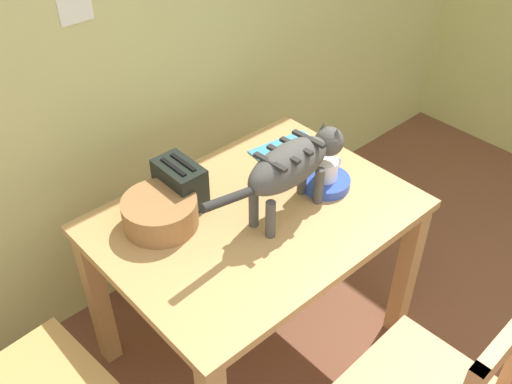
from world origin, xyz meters
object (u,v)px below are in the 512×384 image
at_px(dining_table, 256,232).
at_px(toaster, 180,184).
at_px(cat, 293,164).
at_px(magazine, 290,152).
at_px(saucer_bowl, 325,182).
at_px(coffee_mug, 327,170).
at_px(book_stack, 169,200).
at_px(wicker_basket, 160,212).

height_order(dining_table, toaster, toaster).
relative_size(cat, magazine, 2.34).
relative_size(saucer_bowl, magazine, 0.66).
height_order(dining_table, coffee_mug, coffee_mug).
distance_m(magazine, book_stack, 0.59).
distance_m(cat, book_stack, 0.49).
distance_m(dining_table, cat, 0.33).
height_order(wicker_basket, toaster, toaster).
height_order(cat, book_stack, cat).
relative_size(book_stack, toaster, 0.82).
height_order(dining_table, wicker_basket, wicker_basket).
bearing_deg(magazine, wicker_basket, -171.16).
height_order(coffee_mug, magazine, coffee_mug).
bearing_deg(wicker_basket, coffee_mug, -21.91).
xyz_separation_m(wicker_basket, toaster, (0.13, 0.05, 0.03)).
bearing_deg(book_stack, saucer_bowl, -30.50).
xyz_separation_m(coffee_mug, magazine, (0.06, 0.26, -0.08)).
relative_size(dining_table, book_stack, 6.99).
relative_size(dining_table, cat, 1.67).
distance_m(saucer_bowl, toaster, 0.57).
bearing_deg(book_stack, magazine, -4.81).
xyz_separation_m(magazine, toaster, (-0.54, 0.04, 0.08)).
distance_m(wicker_basket, toaster, 0.15).
bearing_deg(magazine, book_stack, -177.26).
relative_size(magazine, wicker_basket, 1.08).
distance_m(coffee_mug, toaster, 0.56).
xyz_separation_m(cat, saucer_bowl, (0.20, 0.01, -0.19)).
bearing_deg(saucer_bowl, toaster, 147.68).
distance_m(dining_table, wicker_basket, 0.38).
height_order(cat, toaster, cat).
height_order(dining_table, cat, cat).
relative_size(coffee_mug, magazine, 0.43).
bearing_deg(magazine, coffee_mug, -95.21).
bearing_deg(wicker_basket, magazine, 1.29).
bearing_deg(dining_table, cat, -33.83).
xyz_separation_m(dining_table, magazine, (0.37, 0.20, 0.10)).
bearing_deg(coffee_mug, saucer_bowl, 180.00).
height_order(dining_table, book_stack, book_stack).
height_order(magazine, wicker_basket, wicker_basket).
bearing_deg(dining_table, book_stack, 130.68).
xyz_separation_m(cat, wicker_basket, (-0.40, 0.26, -0.15)).
height_order(dining_table, saucer_bowl, saucer_bowl).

